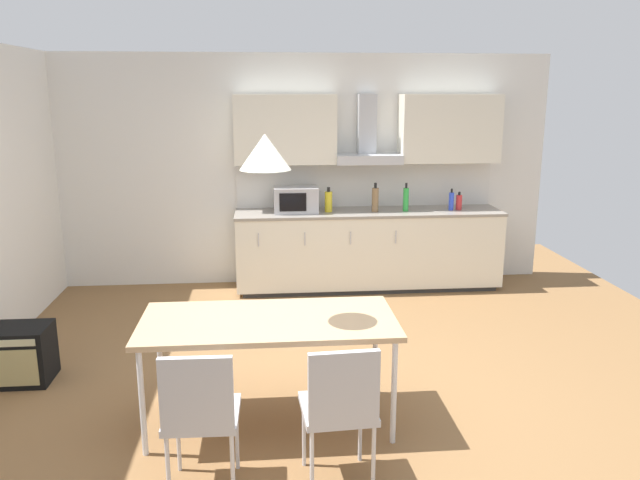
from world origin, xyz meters
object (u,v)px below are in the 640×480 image
bottle_yellow (328,201)px  bottle_red (459,202)px  dining_table (269,325)px  chair_near_left (200,408)px  bottle_brown (375,199)px  guitar_amp (16,354)px  pendant_lamp (265,152)px  microwave (296,199)px  bottle_green (406,199)px  bottle_blue (451,201)px  chair_near_right (340,402)px

bottle_yellow → bottle_red: (1.47, -0.00, -0.03)m
dining_table → chair_near_left: (-0.38, -0.78, -0.16)m
bottle_brown → guitar_amp: (-3.14, -2.07, -0.80)m
bottle_red → chair_near_left: bottle_red is taller
dining_table → pendant_lamp: (-0.00, 0.00, 1.13)m
microwave → pendant_lamp: (-0.33, -2.90, 0.80)m
bottle_green → chair_near_left: 4.13m
bottle_brown → bottle_yellow: bearing=176.1°
bottle_green → bottle_brown: 0.34m
bottle_blue → dining_table: bearing=-125.9°
microwave → chair_near_right: (0.05, -3.67, -0.49)m
bottle_green → dining_table: bottle_green is taller
bottle_yellow → guitar_amp: size_ratio=0.52×
pendant_lamp → bottle_brown: bearing=67.1°
bottle_yellow → bottle_blue: (1.38, -0.02, -0.01)m
bottle_green → bottle_yellow: (-0.86, 0.03, -0.02)m
chair_near_left → guitar_amp: 2.22m
microwave → chair_near_left: bearing=-100.9°
microwave → guitar_amp: 3.20m
microwave → bottle_brown: size_ratio=1.50×
bottle_blue → pendant_lamp: 3.63m
bottle_green → bottle_brown: (-0.34, -0.00, 0.00)m
bottle_brown → chair_near_right: (-0.82, -3.62, -0.49)m
bottle_blue → dining_table: 3.54m
bottle_brown → chair_near_left: size_ratio=0.37×
bottle_brown → bottle_blue: (0.86, 0.01, -0.03)m
dining_table → chair_near_right: (0.38, -0.78, -0.16)m
bottle_yellow → dining_table: bearing=-103.5°
bottle_yellow → dining_table: bottle_yellow is taller
guitar_amp → bottle_red: bearing=27.2°
bottle_blue → chair_near_left: bearing=-123.9°
chair_near_right → bottle_green: bearing=72.1°
microwave → bottle_green: bearing=-2.1°
dining_table → pendant_lamp: 1.13m
bottle_brown → dining_table: bearing=-112.9°
bottle_green → bottle_yellow: size_ratio=1.15×
bottle_red → pendant_lamp: bearing=-126.9°
bottle_green → bottle_yellow: 0.86m
microwave → dining_table: bearing=-96.5°
bottle_red → guitar_amp: (-4.10, -2.11, -0.75)m
microwave → pendant_lamp: pendant_lamp is taller
chair_near_left → guitar_amp: bearing=135.1°
guitar_amp → pendant_lamp: pendant_lamp is taller
dining_table → pendant_lamp: size_ratio=5.20×
bottle_red → microwave: bearing=179.5°
bottle_red → pendant_lamp: (-2.16, -2.88, 0.85)m
bottle_blue → guitar_amp: (-4.00, -2.09, -0.77)m
bottle_blue → chair_near_left: (-2.45, -3.64, -0.45)m
microwave → bottle_brown: bottle_brown is taller
bottle_brown → pendant_lamp: 3.19m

